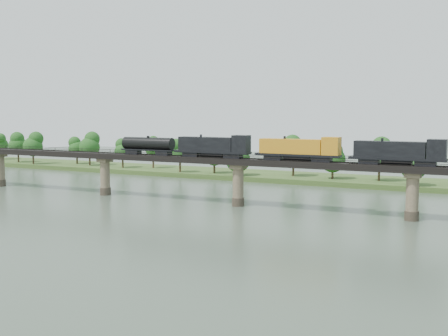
% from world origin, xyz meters
% --- Properties ---
extents(ground, '(400.00, 400.00, 0.00)m').
position_xyz_m(ground, '(0.00, 0.00, 0.00)').
color(ground, '#364537').
rests_on(ground, ground).
extents(far_bank, '(300.00, 24.00, 1.60)m').
position_xyz_m(far_bank, '(0.00, 85.00, 0.80)').
color(far_bank, '#344F1F').
rests_on(far_bank, ground).
extents(bridge, '(236.00, 30.00, 11.50)m').
position_xyz_m(bridge, '(0.00, 30.00, 5.46)').
color(bridge, '#473A2D').
rests_on(bridge, ground).
extents(bridge_superstructure, '(220.00, 4.90, 0.75)m').
position_xyz_m(bridge_superstructure, '(0.00, 30.00, 11.79)').
color(bridge_superstructure, black).
rests_on(bridge_superstructure, bridge).
extents(far_treeline, '(289.06, 17.54, 13.60)m').
position_xyz_m(far_treeline, '(-8.21, 80.52, 8.83)').
color(far_treeline, '#382619').
rests_on(far_treeline, far_bank).
extents(freight_train, '(80.14, 3.12, 5.52)m').
position_xyz_m(freight_train, '(7.72, 30.00, 14.13)').
color(freight_train, black).
rests_on(freight_train, bridge).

